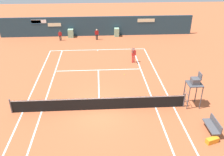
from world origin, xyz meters
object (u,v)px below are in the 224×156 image
Objects in this scene: ball_kid_centre_post at (60,35)px; tennis_ball_mid_court at (60,57)px; umpire_chair at (195,84)px; player_bench at (213,125)px; ball_kid_right_post at (97,34)px; tennis_ball_by_sideline at (124,74)px; player_on_baseline at (133,54)px; equipment_bag at (213,140)px.

ball_kid_centre_post reaches higher than tennis_ball_mid_court.
umpire_chair is at bearing -42.06° from tennis_ball_mid_court.
umpire_chair is 3.20m from player_bench.
ball_kid_right_post is at bearing 54.40° from tennis_ball_mid_court.
player_on_baseline is at bearing 65.96° from tennis_ball_by_sideline.
equipment_bag is 13.09× the size of tennis_ball_mid_court.
ball_kid_right_post reaches higher than tennis_ball_by_sideline.
player_on_baseline is at bearing 104.66° from equipment_bag.
umpire_chair is at bearing 102.60° from player_on_baseline.
umpire_chair is at bearing -50.17° from tennis_ball_by_sideline.
tennis_ball_mid_court is at bearing 47.94° from umpire_chair.
player_on_baseline is at bearing -13.42° from tennis_ball_mid_court.
ball_kid_right_post is at bearing 20.97° from player_bench.
umpire_chair is at bearing 127.23° from ball_kid_centre_post.
ball_kid_right_post is at bearing 103.50° from tennis_ball_by_sideline.
tennis_ball_by_sideline is (6.33, -4.44, 0.00)m from tennis_ball_mid_court.
umpire_chair is 4.16m from equipment_bag.
tennis_ball_mid_court is (-10.85, 12.52, -0.48)m from player_bench.
player_bench is 11.24m from player_on_baseline.
tennis_ball_mid_court and tennis_ball_by_sideline have the same top height.
player_bench is at bearing -60.77° from tennis_ball_by_sideline.
ball_kid_centre_post is (-8.10, 7.30, -0.18)m from player_on_baseline.
ball_kid_right_post is 20.22× the size of tennis_ball_by_sideline.
ball_kid_centre_post is at bearing -10.28° from ball_kid_right_post.
ball_kid_right_post reaches higher than equipment_bag.
umpire_chair is 2.06× the size of ball_kid_centre_post.
player_bench is at bearing -175.53° from umpire_chair.
equipment_bag is at bearing 95.51° from player_on_baseline.
tennis_ball_mid_court is 7.74m from tennis_ball_by_sideline.
player_on_baseline is 25.88× the size of tennis_ball_by_sideline.
tennis_ball_mid_court is 1.00× the size of tennis_ball_by_sideline.
ball_kid_right_post is (-6.68, 15.09, -0.99)m from umpire_chair.
ball_kid_centre_post is at bearing 96.11° from tennis_ball_mid_court.
ball_kid_right_post is at bearing -73.08° from player_on_baseline.
ball_kid_centre_post is at bearing 36.60° from umpire_chair.
ball_kid_centre_post is at bearing 120.49° from equipment_bag.
player_on_baseline is 8.13m from ball_kid_right_post.
player_bench reaches higher than tennis_ball_by_sideline.
equipment_bag is at bearing 161.65° from player_bench.
ball_kid_centre_post is at bearing 124.82° from tennis_ball_by_sideline.
ball_kid_right_post is 10.26m from tennis_ball_by_sideline.
ball_kid_right_post is at bearing 23.87° from umpire_chair.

